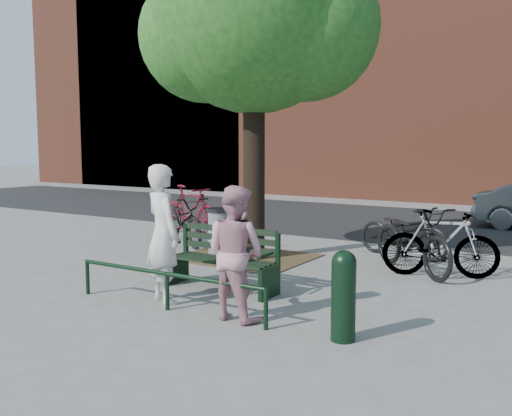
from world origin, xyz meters
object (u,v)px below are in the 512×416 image
Objects in this scene: person_right at (235,252)px; litter_bin at (220,233)px; park_bench at (224,257)px; person_left at (163,234)px; bicycle_c at (413,239)px; bollard at (344,292)px.

litter_bin is (-2.31, 2.89, -0.34)m from person_right.
park_bench is 1.15m from person_left.
litter_bin is at bearing 143.16° from bicycle_c.
person_right is 3.86m from bicycle_c.
person_right is 0.77× the size of bicycle_c.
person_left is at bearing -105.94° from park_bench.
park_bench is 1.05× the size of person_right.
person_right is at bearing -49.16° from park_bench.
park_bench is at bearing -52.82° from litter_bin.
park_bench is 1.49m from person_right.
bicycle_c is at bearing -100.07° from person_right.
litter_bin is at bearing -42.71° from person_left.
park_bench is at bearing -42.48° from person_right.
litter_bin is 3.51m from bicycle_c.
park_bench is 2.24m from litter_bin.
bicycle_c is at bearing 13.12° from litter_bin.
person_right is 1.73× the size of litter_bin.
bollard is (1.46, -0.04, -0.29)m from person_right.
person_left reaches higher than litter_bin.
bicycle_c is at bearing 51.47° from park_bench.
person_right is 1.49m from bollard.
litter_bin is at bearing -44.71° from person_right.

